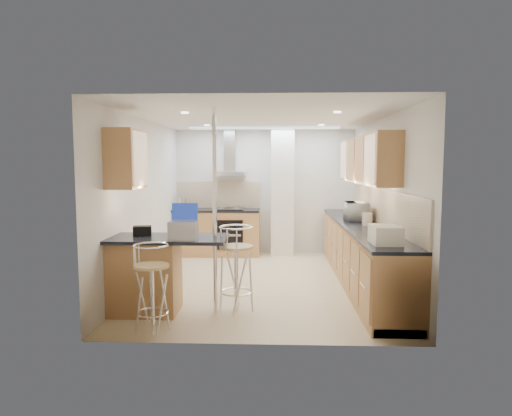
{
  "coord_description": "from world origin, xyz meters",
  "views": [
    {
      "loc": [
        0.17,
        -6.86,
        1.83
      ],
      "look_at": [
        -0.1,
        0.2,
        1.13
      ],
      "focal_mm": 32.0,
      "sensor_mm": 36.0,
      "label": 1
    }
  ],
  "objects_px": {
    "bar_stool_near": "(152,288)",
    "bread_bin": "(385,235)",
    "microwave": "(357,211)",
    "bar_stool_end": "(236,269)",
    "laptop": "(183,231)"
  },
  "relations": [
    {
      "from": "microwave",
      "to": "bread_bin",
      "type": "relative_size",
      "value": 1.32
    },
    {
      "from": "microwave",
      "to": "bar_stool_near",
      "type": "height_order",
      "value": "microwave"
    },
    {
      "from": "bread_bin",
      "to": "bar_stool_near",
      "type": "bearing_deg",
      "value": -172.96
    },
    {
      "from": "laptop",
      "to": "bread_bin",
      "type": "distance_m",
      "value": 2.31
    },
    {
      "from": "bar_stool_end",
      "to": "microwave",
      "type": "bearing_deg",
      "value": -16.59
    },
    {
      "from": "microwave",
      "to": "laptop",
      "type": "relative_size",
      "value": 1.63
    },
    {
      "from": "laptop",
      "to": "bar_stool_near",
      "type": "distance_m",
      "value": 0.76
    },
    {
      "from": "bar_stool_near",
      "to": "bar_stool_end",
      "type": "relative_size",
      "value": 0.91
    },
    {
      "from": "bread_bin",
      "to": "microwave",
      "type": "bearing_deg",
      "value": 86.94
    },
    {
      "from": "bar_stool_near",
      "to": "bread_bin",
      "type": "bearing_deg",
      "value": 2.52
    },
    {
      "from": "microwave",
      "to": "bar_stool_end",
      "type": "bearing_deg",
      "value": 135.79
    },
    {
      "from": "microwave",
      "to": "bar_stool_end",
      "type": "relative_size",
      "value": 0.49
    },
    {
      "from": "bar_stool_end",
      "to": "laptop",
      "type": "bearing_deg",
      "value": 144.91
    },
    {
      "from": "bar_stool_near",
      "to": "microwave",
      "type": "bearing_deg",
      "value": 38.01
    },
    {
      "from": "bread_bin",
      "to": "laptop",
      "type": "bearing_deg",
      "value": 177.08
    }
  ]
}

